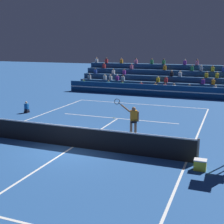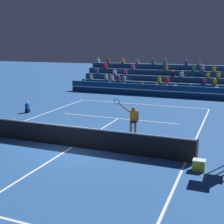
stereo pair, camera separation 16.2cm
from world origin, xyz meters
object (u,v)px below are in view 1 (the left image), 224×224
tennis_player (133,120)px  equipment_cooler (200,165)px  ball_kid_courtside (27,108)px  tennis_ball (114,118)px

tennis_player → equipment_cooler: bearing=-39.9°
ball_kid_courtside → equipment_cooler: bearing=-26.1°
equipment_cooler → tennis_ball: bearing=132.2°
tennis_player → equipment_cooler: (3.84, -3.21, -0.75)m
tennis_ball → equipment_cooler: 9.53m
ball_kid_courtside → tennis_player: bearing=-19.1°
ball_kid_courtside → tennis_ball: ball_kid_courtside is taller
ball_kid_courtside → equipment_cooler: size_ratio=1.69×
tennis_player → ball_kid_courtside: bearing=160.9°
tennis_player → tennis_ball: size_ratio=32.86×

